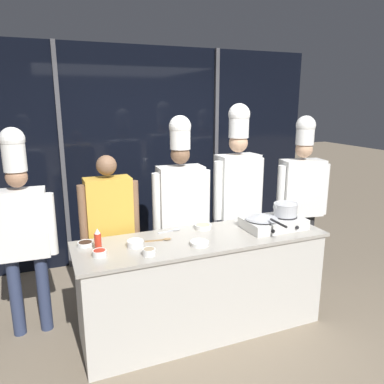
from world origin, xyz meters
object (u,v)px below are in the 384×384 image
Objects in this scene: serving_spoon_solid at (163,239)px; person_guest at (110,223)px; prep_bowl_rice at (199,243)px; serving_spoon_slotted at (173,230)px; chef_pastry at (301,189)px; chef_head at (22,222)px; chef_line at (237,185)px; frying_pan at (262,216)px; prep_bowl_ginger at (203,226)px; prep_bowl_soy_glaze at (85,243)px; prep_bowl_garlic at (135,243)px; prep_bowl_chili_flakes at (100,253)px; chef_sous at (181,199)px; stock_pot at (285,209)px; portable_stove at (273,223)px; prep_bowl_mushrooms at (149,251)px; squeeze_bottle_chili at (98,241)px.

serving_spoon_solid is 0.15× the size of person_guest.
serving_spoon_slotted is (-0.08, 0.41, -0.01)m from prep_bowl_rice.
chef_pastry is (1.78, 0.45, 0.18)m from serving_spoon_solid.
chef_line reaches higher than chef_head.
prep_bowl_ginger is at bearing 153.99° from frying_pan.
prep_bowl_soy_glaze is at bearing -175.51° from serving_spoon_slotted.
prep_bowl_chili_flakes is at bearing -163.90° from prep_bowl_garlic.
prep_bowl_garlic is at bearing -150.24° from serving_spoon_slotted.
prep_bowl_garlic is 0.59× the size of serving_spoon_solid.
prep_bowl_ginger is at bearing 106.02° from chef_sous.
person_guest is (-0.12, 0.50, 0.03)m from prep_bowl_garlic.
serving_spoon_slotted is (0.41, 0.24, -0.02)m from prep_bowl_garlic.
person_guest is (-0.81, 0.30, 0.04)m from prep_bowl_ginger.
serving_spoon_slotted is 0.42m from chef_sous.
prep_bowl_chili_flakes reaches higher than serving_spoon_slotted.
person_guest is (-1.55, 0.54, -0.10)m from stock_pot.
chef_sous is (0.98, 0.38, 0.19)m from prep_bowl_soy_glaze.
portable_stove is at bearing -20.80° from prep_bowl_ginger.
stock_pot is 1.90× the size of prep_bowl_soy_glaze.
prep_bowl_mushrooms reaches higher than serving_spoon_slotted.
person_guest is (0.73, -0.02, -0.09)m from chef_head.
stock_pot is 2.26× the size of prep_bowl_chili_flakes.
chef_line reaches higher than prep_bowl_soy_glaze.
prep_bowl_rice is 0.44m from prep_bowl_mushrooms.
prep_bowl_mushrooms is (-1.38, -0.17, -0.14)m from stock_pot.
prep_bowl_soy_glaze is at bearing 155.14° from prep_bowl_garlic.
frying_pan is 0.83m from chef_sous.
squeeze_bottle_chili is 0.30m from prep_bowl_garlic.
chef_line is (0.58, 0.40, 0.25)m from prep_bowl_ginger.
stock_pot is 0.13× the size of chef_pastry.
chef_line is at bearing 14.54° from prep_bowl_soy_glaze.
chef_head is at bearing 143.97° from prep_bowl_soy_glaze.
squeeze_bottle_chili is 0.10× the size of chef_head.
prep_bowl_mushrooms reaches higher than prep_bowl_soy_glaze.
portable_stove is 0.29× the size of chef_sous.
prep_bowl_chili_flakes is at bearing -166.46° from serving_spoon_solid.
serving_spoon_slotted is 0.11× the size of chef_line.
prep_bowl_chili_flakes reaches higher than prep_bowl_ginger.
serving_spoon_solid is (0.55, 0.04, -0.08)m from squeeze_bottle_chili.
portable_stove is 1.69m from prep_bowl_soy_glaze.
prep_bowl_chili_flakes is at bearing 160.58° from prep_bowl_mushrooms.
prep_bowl_garlic is 0.52m from prep_bowl_rice.
person_guest is (-0.53, 0.26, 0.06)m from serving_spoon_slotted.
prep_bowl_rice is (0.50, -0.17, -0.01)m from prep_bowl_garlic.
prep_bowl_soy_glaze is 1.06m from prep_bowl_ginger.
squeeze_bottle_chili is 0.20m from prep_bowl_soy_glaze.
prep_bowl_mushrooms is at bearing 29.44° from chef_pastry.
chef_head is at bearing -2.47° from person_guest.
squeeze_bottle_chili is 1.18× the size of prep_bowl_ginger.
portable_stove is at bearing 142.50° from chef_sous.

